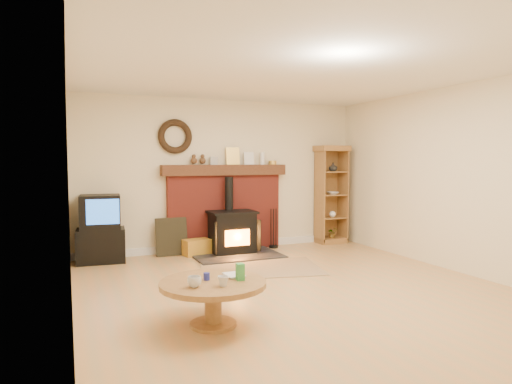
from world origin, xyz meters
name	(u,v)px	position (x,y,z in m)	size (l,w,h in m)	color
ground	(296,290)	(0.00, 0.00, 0.00)	(5.50, 5.50, 0.00)	tan
room_shell	(292,147)	(-0.02, 0.09, 1.72)	(5.02, 5.52, 2.61)	beige
chimney_breast	(225,204)	(0.00, 2.67, 0.80)	(2.20, 0.22, 1.78)	maroon
wood_stove	(233,233)	(0.00, 2.27, 0.35)	(1.40, 1.00, 1.28)	black
area_rug	(260,268)	(0.03, 1.16, 0.01)	(1.69, 1.16, 0.01)	brown
tv_unit	(101,230)	(-2.06, 2.47, 0.49)	(0.74, 0.55, 1.03)	black
curio_cabinet	(331,194)	(2.06, 2.55, 0.92)	(0.59, 0.42, 1.83)	brown
firelog_box	(197,247)	(-0.58, 2.40, 0.13)	(0.42, 0.26, 0.26)	gold
leaning_painting	(172,237)	(-0.96, 2.55, 0.31)	(0.52, 0.03, 0.62)	black
fire_tools	(273,240)	(0.85, 2.50, 0.13)	(0.16, 0.16, 0.70)	black
coffee_table	(213,289)	(-1.28, -0.77, 0.35)	(1.01, 1.01, 0.59)	brown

